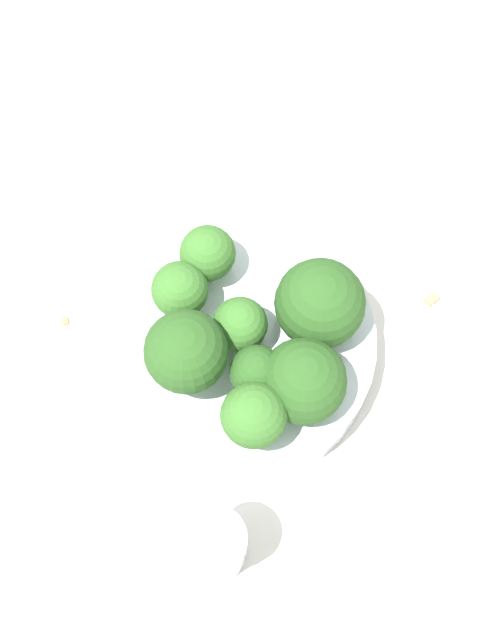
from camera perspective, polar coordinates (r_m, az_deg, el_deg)
ground_plane at (r=0.63m, az=-0.00°, el=-2.31°), size 3.00×3.00×0.00m
bowl at (r=0.61m, az=-0.00°, el=-1.75°), size 0.18×0.18×0.04m
broccoli_floret_0 at (r=0.58m, az=5.13°, el=1.04°), size 0.06×0.06×0.06m
broccoli_floret_1 at (r=0.57m, az=0.18°, el=-0.88°), size 0.04×0.04×0.04m
broccoli_floret_2 at (r=0.58m, az=-3.80°, el=1.99°), size 0.04×0.04×0.05m
broccoli_floret_3 at (r=0.55m, az=-3.47°, el=-2.08°), size 0.05×0.05×0.07m
broccoli_floret_4 at (r=0.56m, az=1.07°, el=-3.37°), size 0.03×0.03×0.04m
broccoli_floret_5 at (r=0.60m, az=-2.08°, el=4.23°), size 0.04×0.04×0.04m
broccoli_floret_6 at (r=0.56m, az=4.07°, el=-3.94°), size 0.06×0.06×0.06m
broccoli_floret_7 at (r=0.55m, az=0.87°, el=-6.17°), size 0.04×0.04×0.06m
pepper_shaker at (r=0.56m, az=-1.61°, el=-14.28°), size 0.04×0.04×0.07m
almond_crumb_0 at (r=0.66m, az=12.21°, el=1.42°), size 0.01×0.01×0.01m
almond_crumb_1 at (r=0.67m, az=-0.38°, el=6.36°), size 0.01×0.01×0.01m
almond_crumb_2 at (r=0.65m, az=-11.16°, el=-0.03°), size 0.01×0.01×0.01m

